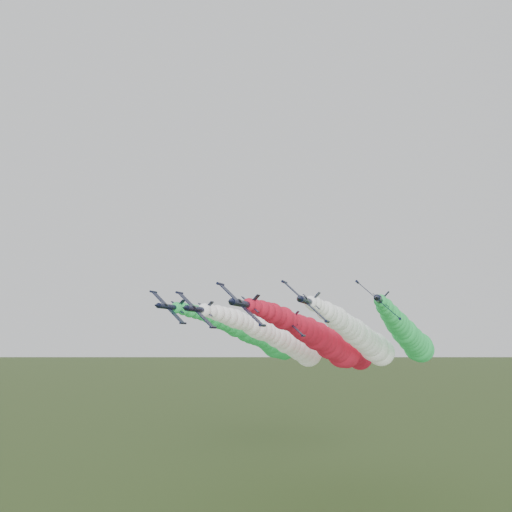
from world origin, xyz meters
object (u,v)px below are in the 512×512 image
object	(u,v)px
jet_lead	(325,342)
jet_inner_right	(364,339)
jet_inner_left	(285,341)
jet_outer_left	(259,337)
jet_trail	(344,347)
jet_outer_right	(410,337)

from	to	relation	value
jet_lead	jet_inner_right	bearing A→B (deg)	33.65
jet_inner_left	jet_outer_left	size ratio (longest dim) A/B	1.01
jet_inner_right	jet_trail	size ratio (longest dim) A/B	1.00
jet_outer_left	jet_outer_right	xyz separation A→B (m)	(39.57, -2.14, 0.07)
jet_lead	jet_inner_left	xyz separation A→B (m)	(-12.33, 10.57, 0.07)
jet_inner_left	jet_outer_right	world-z (taller)	jet_outer_right
jet_outer_left	jet_inner_right	bearing A→B (deg)	-21.48
jet_lead	jet_outer_left	size ratio (longest dim) A/B	1.00
jet_inner_right	jet_outer_right	world-z (taller)	jet_outer_right
jet_inner_right	jet_trail	bearing A→B (deg)	112.24
jet_inner_left	jet_inner_right	world-z (taller)	jet_inner_right
jet_lead	jet_trail	bearing A→B (deg)	87.42
jet_lead	jet_inner_right	size ratio (longest dim) A/B	1.00
jet_inner_left	jet_outer_left	bearing A→B (deg)	144.11
jet_inner_right	jet_outer_right	size ratio (longest dim) A/B	1.00
jet_inner_right	jet_outer_right	xyz separation A→B (m)	(10.26, 9.39, 0.40)
jet_inner_left	jet_inner_right	bearing A→B (deg)	-14.10
jet_lead	jet_trail	distance (m)	22.93
jet_outer_left	jet_inner_left	bearing A→B (deg)	-35.89
jet_trail	jet_outer_left	bearing A→B (deg)	-165.12
jet_inner_left	jet_outer_right	xyz separation A→B (m)	(30.74, 4.25, 1.06)
jet_lead	jet_trail	xyz separation A→B (m)	(1.03, 22.86, -1.50)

